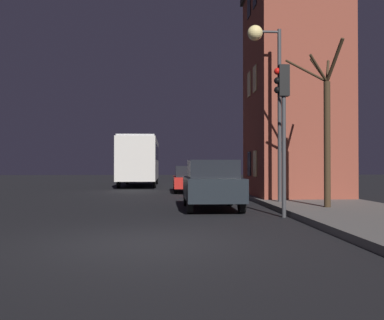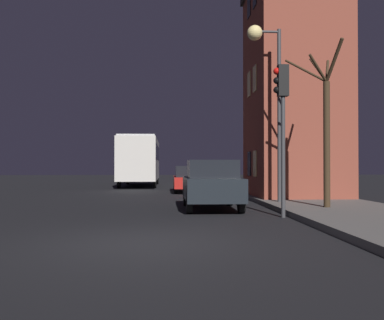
# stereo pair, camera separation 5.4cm
# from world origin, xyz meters

# --- Properties ---
(ground_plane) EXTENTS (120.00, 120.00, 0.00)m
(ground_plane) POSITION_xyz_m (0.00, 0.00, 0.00)
(ground_plane) COLOR black
(brick_building) EXTENTS (3.96, 4.85, 9.53)m
(brick_building) POSITION_xyz_m (6.03, 10.23, 4.95)
(brick_building) COLOR brown
(brick_building) RESTS_ON sidewalk
(streetlamp) EXTENTS (1.25, 0.56, 6.45)m
(streetlamp) POSITION_xyz_m (4.01, 7.05, 5.12)
(streetlamp) COLOR #38383A
(streetlamp) RESTS_ON sidewalk
(traffic_light) EXTENTS (0.43, 0.24, 4.39)m
(traffic_light) POSITION_xyz_m (3.75, 3.76, 3.14)
(traffic_light) COLOR #38383A
(traffic_light) RESTS_ON ground
(bare_tree) EXTENTS (1.35, 1.95, 5.15)m
(bare_tree) POSITION_xyz_m (5.47, 4.94, 2.70)
(bare_tree) COLOR #382819
(bare_tree) RESTS_ON sidewalk
(bus) EXTENTS (2.57, 9.43, 3.49)m
(bus) POSITION_xyz_m (-1.59, 23.06, 2.08)
(bus) COLOR beige
(bus) RESTS_ON ground
(car_near_lane) EXTENTS (1.80, 3.98, 1.67)m
(car_near_lane) POSITION_xyz_m (1.95, 6.12, 0.87)
(car_near_lane) COLOR black
(car_near_lane) RESTS_ON ground
(car_mid_lane) EXTENTS (1.80, 4.48, 1.47)m
(car_mid_lane) POSITION_xyz_m (1.69, 15.62, 0.75)
(car_mid_lane) COLOR #B21E19
(car_mid_lane) RESTS_ON ground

